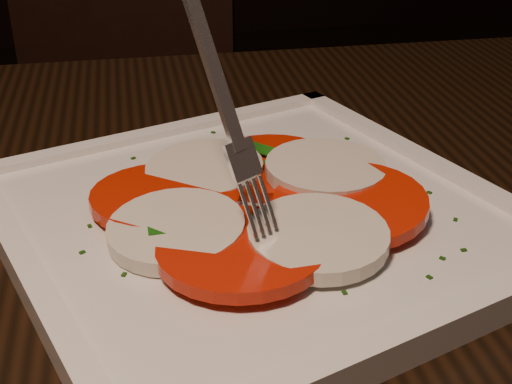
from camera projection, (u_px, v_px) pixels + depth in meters
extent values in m
cube|color=black|center=(303.00, 243.00, 0.51)|extent=(1.24, 0.86, 0.04)
cube|color=black|center=(110.00, 161.00, 1.28)|extent=(0.52, 0.52, 0.04)
cylinder|color=black|center=(203.00, 337.00, 1.23)|extent=(0.04, 0.04, 0.41)
cylinder|color=black|center=(59.00, 224.00, 1.56)|extent=(0.04, 0.04, 0.41)
cylinder|color=black|center=(223.00, 229.00, 1.54)|extent=(0.04, 0.04, 0.41)
cube|color=silver|center=(256.00, 221.00, 0.49)|extent=(0.40, 0.40, 0.01)
cylinder|color=red|center=(267.00, 166.00, 0.53)|extent=(0.10, 0.10, 0.01)
cylinder|color=beige|center=(205.00, 171.00, 0.52)|extent=(0.09, 0.09, 0.02)
cylinder|color=red|center=(165.00, 197.00, 0.49)|extent=(0.10, 0.10, 0.01)
cylinder|color=beige|center=(176.00, 230.00, 0.44)|extent=(0.09, 0.09, 0.02)
cylinder|color=red|center=(242.00, 250.00, 0.42)|extent=(0.10, 0.10, 0.01)
cylinder|color=beige|center=(318.00, 236.00, 0.43)|extent=(0.09, 0.09, 0.01)
cylinder|color=red|center=(350.00, 203.00, 0.47)|extent=(0.10, 0.10, 0.02)
cylinder|color=beige|center=(326.00, 169.00, 0.51)|extent=(0.09, 0.09, 0.01)
cube|color=#185D0F|center=(343.00, 239.00, 0.43)|extent=(0.04, 0.02, 0.00)
cube|color=#185D0F|center=(296.00, 166.00, 0.52)|extent=(0.05, 0.02, 0.01)
cube|color=#185D0F|center=(337.00, 186.00, 0.49)|extent=(0.03, 0.05, 0.00)
cube|color=#185D0F|center=(257.00, 148.00, 0.55)|extent=(0.03, 0.03, 0.00)
cube|color=#185D0F|center=(154.00, 220.00, 0.45)|extent=(0.03, 0.03, 0.00)
cube|color=#185D0F|center=(365.00, 191.00, 0.48)|extent=(0.02, 0.05, 0.00)
cube|color=#185D0F|center=(303.00, 154.00, 0.54)|extent=(0.02, 0.04, 0.00)
cube|color=#185D0F|center=(354.00, 196.00, 0.48)|extent=(0.01, 0.04, 0.00)
cube|color=#185D0F|center=(323.00, 162.00, 0.53)|extent=(0.02, 0.04, 0.00)
cube|color=#185D0F|center=(155.00, 222.00, 0.45)|extent=(0.01, 0.04, 0.01)
cube|color=#14390A|center=(347.00, 139.00, 0.59)|extent=(0.00, 0.00, 0.00)
cube|color=#14390A|center=(133.00, 158.00, 0.55)|extent=(0.00, 0.00, 0.00)
cube|color=#14390A|center=(282.00, 141.00, 0.58)|extent=(0.00, 0.00, 0.00)
cube|color=#14390A|center=(90.00, 226.00, 0.46)|extent=(0.00, 0.00, 0.00)
cube|color=#14390A|center=(400.00, 211.00, 0.48)|extent=(0.00, 0.00, 0.00)
cube|color=#14390A|center=(464.00, 250.00, 0.44)|extent=(0.00, 0.00, 0.00)
cube|color=#14390A|center=(442.00, 258.00, 0.43)|extent=(0.00, 0.00, 0.00)
cube|color=#14390A|center=(82.00, 252.00, 0.44)|extent=(0.00, 0.00, 0.00)
cube|color=#14390A|center=(270.00, 140.00, 0.59)|extent=(0.00, 0.00, 0.00)
cube|color=#14390A|center=(344.00, 292.00, 0.40)|extent=(0.00, 0.00, 0.00)
cube|color=#14390A|center=(206.00, 155.00, 0.56)|extent=(0.00, 0.00, 0.00)
cube|color=#14390A|center=(148.00, 173.00, 0.53)|extent=(0.00, 0.00, 0.00)
cube|color=#14390A|center=(392.00, 194.00, 0.50)|extent=(0.00, 0.00, 0.00)
cube|color=#14390A|center=(429.00, 277.00, 0.41)|extent=(0.00, 0.00, 0.00)
cube|color=#14390A|center=(165.00, 155.00, 0.56)|extent=(0.00, 0.00, 0.00)
cube|color=#14390A|center=(429.00, 193.00, 0.50)|extent=(0.00, 0.00, 0.00)
cube|color=#14390A|center=(211.00, 294.00, 0.40)|extent=(0.00, 0.00, 0.00)
cube|color=#14390A|center=(455.00, 220.00, 0.47)|extent=(0.00, 0.00, 0.00)
cube|color=#14390A|center=(379.00, 182.00, 0.52)|extent=(0.00, 0.00, 0.00)
cube|color=#14390A|center=(213.00, 132.00, 0.60)|extent=(0.00, 0.00, 0.00)
cube|color=#14390A|center=(349.00, 160.00, 0.55)|extent=(0.00, 0.00, 0.00)
cube|color=#14390A|center=(342.00, 146.00, 0.57)|extent=(0.00, 0.00, 0.00)
cube|color=#14390A|center=(309.00, 143.00, 0.58)|extent=(0.00, 0.00, 0.00)
cube|color=#14390A|center=(187.00, 289.00, 0.40)|extent=(0.00, 0.00, 0.00)
cube|color=#14390A|center=(124.00, 275.00, 0.42)|extent=(0.00, 0.00, 0.00)
cube|color=#14390A|center=(237.00, 296.00, 0.40)|extent=(0.00, 0.00, 0.00)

